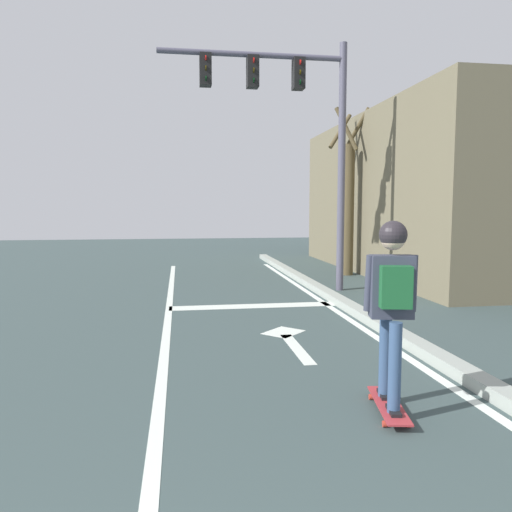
% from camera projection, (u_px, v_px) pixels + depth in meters
% --- Properties ---
extents(lane_line_center, '(0.12, 20.00, 0.01)m').
position_uv_depth(lane_line_center, '(163.00, 366.00, 5.74)').
color(lane_line_center, silver).
rests_on(lane_line_center, ground).
extents(lane_line_curbside, '(0.12, 20.00, 0.01)m').
position_uv_depth(lane_line_curbside, '(402.00, 354.00, 6.19)').
color(lane_line_curbside, silver).
rests_on(lane_line_curbside, ground).
extents(stop_bar, '(3.10, 0.40, 0.01)m').
position_uv_depth(stop_bar, '(253.00, 306.00, 9.23)').
color(stop_bar, silver).
rests_on(stop_bar, ground).
extents(lane_arrow_stem, '(0.16, 1.40, 0.01)m').
position_uv_depth(lane_arrow_stem, '(297.00, 348.00, 6.45)').
color(lane_arrow_stem, silver).
rests_on(lane_arrow_stem, ground).
extents(lane_arrow_head, '(0.71, 0.71, 0.01)m').
position_uv_depth(lane_arrow_head, '(283.00, 332.00, 7.29)').
color(lane_arrow_head, silver).
rests_on(lane_arrow_head, ground).
extents(curb_strip, '(0.24, 24.00, 0.14)m').
position_uv_depth(curb_strip, '(421.00, 348.00, 6.22)').
color(curb_strip, '#9BA399').
rests_on(curb_strip, ground).
extents(skateboard, '(0.37, 0.90, 0.08)m').
position_uv_depth(skateboard, '(388.00, 405.00, 4.43)').
color(skateboard, '#A52F35').
rests_on(skateboard, ground).
extents(skater, '(0.45, 0.62, 1.64)m').
position_uv_depth(skater, '(392.00, 290.00, 4.31)').
color(skater, '#365076').
rests_on(skater, skateboard).
extents(traffic_signal_mast, '(4.00, 0.34, 5.34)m').
position_uv_depth(traffic_signal_mast, '(291.00, 111.00, 10.48)').
color(traffic_signal_mast, '#545264').
rests_on(traffic_signal_mast, ground).
extents(roadside_tree, '(1.13, 1.05, 4.49)m').
position_uv_depth(roadside_tree, '(348.00, 201.00, 13.35)').
color(roadside_tree, brown).
rests_on(roadside_tree, ground).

